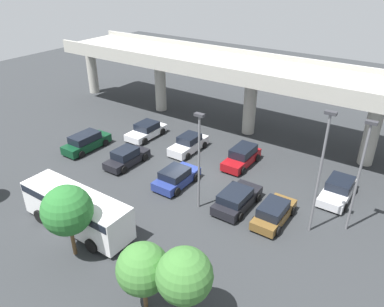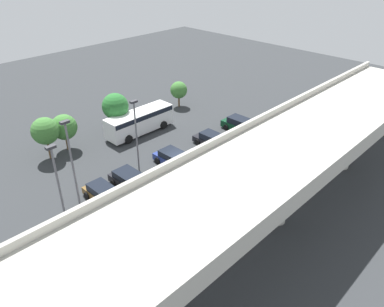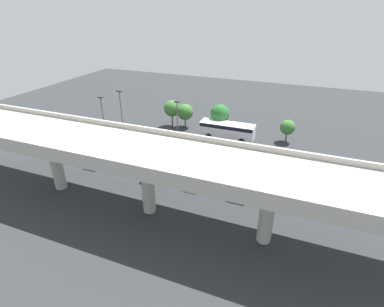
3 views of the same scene
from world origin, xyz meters
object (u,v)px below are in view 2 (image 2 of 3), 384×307
(shuttle_bus, at_px, (140,120))
(parked_car_0, at_px, (240,125))
(lamp_post_by_overpass, at_px, (136,131))
(parked_car_3, at_px, (231,169))
(parked_car_6, at_px, (130,181))
(lamp_post_near_aisle, at_px, (59,187))
(tree_front_right, at_px, (64,127))
(parked_car_4, at_px, (173,158))
(parked_car_7, at_px, (103,194))
(parked_car_8, at_px, (113,242))
(parked_car_5, at_px, (197,194))
(lamp_post_mid_lot, at_px, (72,164))
(parked_car_1, at_px, (264,150))
(tree_front_centre, at_px, (115,106))
(tree_front_left, at_px, (179,90))
(parked_car_2, at_px, (211,140))
(tree_front_far_right, at_px, (45,131))

(shuttle_bus, bearing_deg, parked_car_0, 135.99)
(parked_car_0, xyz_separation_m, lamp_post_by_overpass, (14.20, -1.69, 3.64))
(parked_car_3, xyz_separation_m, parked_car_6, (8.18, -5.44, -0.03))
(lamp_post_near_aisle, relative_size, tree_front_right, 1.97)
(parked_car_4, relative_size, parked_car_7, 0.99)
(parked_car_0, relative_size, parked_car_8, 1.04)
(parked_car_6, bearing_deg, parked_car_5, 24.50)
(parked_car_4, height_order, lamp_post_mid_lot, lamp_post_mid_lot)
(parked_car_1, height_order, parked_car_8, parked_car_1)
(parked_car_8, distance_m, lamp_post_near_aisle, 5.65)
(parked_car_0, xyz_separation_m, lamp_post_mid_lot, (21.99, 0.37, 4.28))
(parked_car_1, distance_m, parked_car_6, 14.70)
(shuttle_bus, xyz_separation_m, lamp_post_near_aisle, (15.38, 10.31, 3.12))
(lamp_post_by_overpass, xyz_separation_m, tree_front_centre, (-3.66, -8.61, -1.08))
(parked_car_5, xyz_separation_m, tree_front_left, (-14.02, -16.80, 1.60))
(parked_car_0, xyz_separation_m, tree_front_centre, (10.54, -10.30, 2.56))
(lamp_post_mid_lot, distance_m, tree_front_centre, 15.74)
(parked_car_5, height_order, lamp_post_by_overpass, lamp_post_by_overpass)
(parked_car_1, xyz_separation_m, parked_car_8, (19.50, 0.05, -0.02))
(shuttle_bus, bearing_deg, tree_front_left, -164.20)
(parked_car_0, height_order, tree_front_left, tree_front_left)
(parked_car_5, relative_size, shuttle_bus, 0.53)
(parked_car_3, height_order, shuttle_bus, shuttle_bus)
(parked_car_3, xyz_separation_m, parked_car_7, (11.15, -5.46, -0.02))
(tree_front_right, bearing_deg, parked_car_4, 118.98)
(parked_car_1, distance_m, lamp_post_near_aisle, 21.79)
(parked_car_6, distance_m, tree_front_centre, 12.15)
(parked_car_2, relative_size, shuttle_bus, 0.52)
(parked_car_1, height_order, lamp_post_near_aisle, lamp_post_near_aisle)
(parked_car_4, relative_size, shuttle_bus, 0.50)
(parked_car_0, bearing_deg, shuttle_bus, -134.01)
(parked_car_8, height_order, tree_front_right, tree_front_right)
(parked_car_4, bearing_deg, lamp_post_near_aisle, -80.77)
(lamp_post_by_overpass, distance_m, tree_front_left, 17.22)
(parked_car_5, bearing_deg, lamp_post_mid_lot, 55.87)
(parked_car_5, distance_m, lamp_post_near_aisle, 11.66)
(parked_car_3, relative_size, lamp_post_by_overpass, 0.61)
(parked_car_2, height_order, parked_car_3, parked_car_3)
(parked_car_7, distance_m, tree_front_far_right, 10.61)
(parked_car_4, xyz_separation_m, tree_front_far_right, (8.18, -10.22, 2.49))
(tree_front_centre, height_order, tree_front_far_right, tree_front_centre)
(parked_car_6, relative_size, tree_front_right, 1.12)
(parked_car_1, distance_m, tree_front_left, 16.74)
(parked_car_4, xyz_separation_m, parked_car_5, (2.82, 6.10, 0.08))
(parked_car_0, height_order, tree_front_far_right, tree_front_far_right)
(tree_front_right, bearing_deg, lamp_post_mid_lot, 65.49)
(parked_car_1, relative_size, tree_front_left, 1.29)
(parked_car_5, relative_size, tree_front_centre, 0.92)
(lamp_post_mid_lot, height_order, tree_front_far_right, lamp_post_mid_lot)
(parked_car_0, height_order, shuttle_bus, shuttle_bus)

